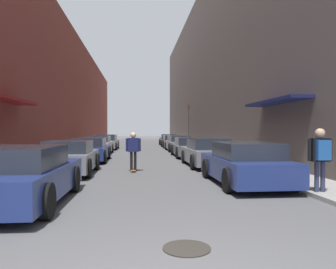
# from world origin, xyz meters

# --- Properties ---
(ground) EXTENTS (128.95, 128.95, 0.00)m
(ground) POSITION_xyz_m (0.00, 23.45, 0.00)
(ground) COLOR #515154
(curb_strip_left) EXTENTS (1.80, 58.62, 0.12)m
(curb_strip_left) POSITION_xyz_m (-4.94, 29.31, 0.06)
(curb_strip_left) COLOR gray
(curb_strip_left) RESTS_ON ground
(curb_strip_right) EXTENTS (1.80, 58.62, 0.12)m
(curb_strip_right) POSITION_xyz_m (4.94, 29.31, 0.06)
(curb_strip_right) COLOR gray
(curb_strip_right) RESTS_ON ground
(building_row_left) EXTENTS (4.90, 58.62, 10.59)m
(building_row_left) POSITION_xyz_m (-7.84, 29.30, 5.29)
(building_row_left) COLOR brown
(building_row_left) RESTS_ON ground
(building_row_right) EXTENTS (4.90, 58.62, 15.44)m
(building_row_right) POSITION_xyz_m (7.84, 29.30, 7.72)
(building_row_right) COLOR #564C47
(building_row_right) RESTS_ON ground
(parked_car_left_0) EXTENTS (2.07, 4.57, 1.34)m
(parked_car_left_0) POSITION_xyz_m (-3.03, 4.74, 0.66)
(parked_car_left_0) COLOR navy
(parked_car_left_0) RESTS_ON ground
(parked_car_left_1) EXTENTS (1.92, 3.97, 1.31)m
(parked_car_left_1) POSITION_xyz_m (-2.96, 9.92, 0.64)
(parked_car_left_1) COLOR gray
(parked_car_left_1) RESTS_ON ground
(parked_car_left_2) EXTENTS (2.02, 4.42, 1.28)m
(parked_car_left_2) POSITION_xyz_m (-2.95, 15.09, 0.63)
(parked_car_left_2) COLOR navy
(parked_car_left_2) RESTS_ON ground
(parked_car_left_3) EXTENTS (1.86, 4.00, 1.28)m
(parked_car_left_3) POSITION_xyz_m (-3.08, 20.55, 0.62)
(parked_car_left_3) COLOR #B7B7BC
(parked_car_left_3) RESTS_ON ground
(parked_car_left_4) EXTENTS (1.95, 4.44, 1.31)m
(parked_car_left_4) POSITION_xyz_m (-3.00, 26.08, 0.63)
(parked_car_left_4) COLOR gray
(parked_car_left_4) RESTS_ON ground
(parked_car_right_0) EXTENTS (2.03, 4.47, 1.32)m
(parked_car_right_0) POSITION_xyz_m (3.01, 6.97, 0.64)
(parked_car_right_0) COLOR navy
(parked_car_right_0) RESTS_ON ground
(parked_car_right_1) EXTENTS (1.94, 4.45, 1.35)m
(parked_car_right_1) POSITION_xyz_m (2.90, 12.12, 0.65)
(parked_car_right_1) COLOR gray
(parked_car_right_1) RESTS_ON ground
(parked_car_right_2) EXTENTS (1.97, 4.53, 1.24)m
(parked_car_right_2) POSITION_xyz_m (2.91, 17.48, 0.61)
(parked_car_right_2) COLOR #515459
(parked_car_right_2) RESTS_ON ground
(parked_car_right_3) EXTENTS (1.92, 4.78, 1.24)m
(parked_car_right_3) POSITION_xyz_m (2.98, 23.14, 0.61)
(parked_car_right_3) COLOR gray
(parked_car_right_3) RESTS_ON ground
(parked_car_right_4) EXTENTS (1.85, 3.92, 1.21)m
(parked_car_right_4) POSITION_xyz_m (2.97, 28.18, 0.60)
(parked_car_right_4) COLOR black
(parked_car_right_4) RESTS_ON ground
(parked_car_right_5) EXTENTS (1.91, 4.08, 1.24)m
(parked_car_right_5) POSITION_xyz_m (3.10, 32.95, 0.60)
(parked_car_right_5) COLOR #232326
(parked_car_right_5) RESTS_ON ground
(skateboarder) EXTENTS (0.62, 0.78, 1.62)m
(skateboarder) POSITION_xyz_m (-0.52, 10.49, 1.00)
(skateboarder) COLOR brown
(skateboarder) RESTS_ON ground
(manhole_cover) EXTENTS (0.70, 0.70, 0.02)m
(manhole_cover) POSITION_xyz_m (0.34, 1.62, 0.01)
(manhole_cover) COLOR #332D28
(manhole_cover) RESTS_ON ground
(traffic_light) EXTENTS (0.16, 0.22, 3.98)m
(traffic_light) POSITION_xyz_m (4.36, 26.68, 2.55)
(traffic_light) COLOR #2D2D2D
(traffic_light) RESTS_ON curb_strip_right
(pedestrian) EXTENTS (0.66, 0.36, 1.64)m
(pedestrian) POSITION_xyz_m (4.32, 4.94, 1.14)
(pedestrian) COLOR #2D3351
(pedestrian) RESTS_ON curb_strip_right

